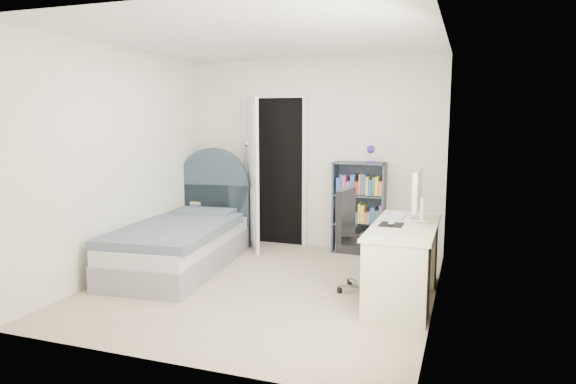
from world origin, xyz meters
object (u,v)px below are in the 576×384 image
(floor_lamp, at_px, (246,202))
(bookcase, at_px, (360,211))
(nightstand, at_px, (201,216))
(office_chair, at_px, (357,236))
(bed, at_px, (183,240))
(desk, at_px, (404,258))

(floor_lamp, relative_size, bookcase, 1.02)
(nightstand, xyz_separation_m, office_chair, (2.43, -1.19, 0.17))
(nightstand, distance_m, office_chair, 2.71)
(floor_lamp, height_order, bookcase, floor_lamp)
(bed, height_order, nightstand, bed)
(nightstand, relative_size, floor_lamp, 0.42)
(bed, height_order, bookcase, bookcase)
(nightstand, distance_m, floor_lamp, 0.65)
(floor_lamp, relative_size, office_chair, 1.38)
(floor_lamp, bearing_deg, bed, -100.52)
(nightstand, distance_m, desk, 3.16)
(bed, distance_m, floor_lamp, 1.33)
(bookcase, distance_m, desk, 1.70)
(floor_lamp, distance_m, bookcase, 1.61)
(floor_lamp, distance_m, office_chair, 2.39)
(bed, relative_size, nightstand, 3.77)
(floor_lamp, bearing_deg, bookcase, -0.42)
(nightstand, relative_size, bookcase, 0.43)
(nightstand, bearing_deg, bed, -72.60)
(desk, relative_size, office_chair, 1.45)
(bookcase, height_order, desk, bookcase)
(bed, bearing_deg, office_chair, -5.21)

